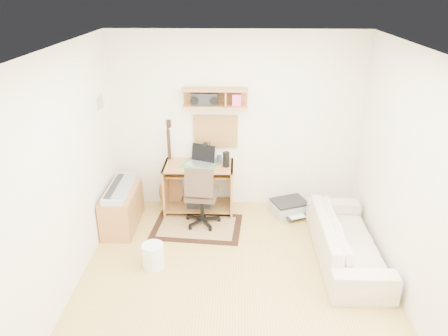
{
  "coord_description": "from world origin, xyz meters",
  "views": [
    {
      "loc": [
        -0.0,
        -3.9,
        3.18
      ],
      "look_at": [
        -0.15,
        1.05,
        1.0
      ],
      "focal_mm": 34.18,
      "sensor_mm": 36.0,
      "label": 1
    }
  ],
  "objects_px": {
    "task_chair": "(202,194)",
    "cabinet": "(122,209)",
    "desk": "(199,188)",
    "sofa": "(348,233)",
    "printer": "(289,208)"
  },
  "relations": [
    {
      "from": "desk",
      "to": "sofa",
      "type": "height_order",
      "value": "desk"
    },
    {
      "from": "desk",
      "to": "task_chair",
      "type": "xyz_separation_m",
      "value": [
        0.07,
        -0.38,
        0.1
      ]
    },
    {
      "from": "task_chair",
      "to": "cabinet",
      "type": "xyz_separation_m",
      "value": [
        -1.11,
        -0.09,
        -0.2
      ]
    },
    {
      "from": "desk",
      "to": "cabinet",
      "type": "xyz_separation_m",
      "value": [
        -1.04,
        -0.47,
        -0.1
      ]
    },
    {
      "from": "cabinet",
      "to": "desk",
      "type": "bearing_deg",
      "value": 24.37
    },
    {
      "from": "cabinet",
      "to": "sofa",
      "type": "relative_size",
      "value": 0.49
    },
    {
      "from": "task_chair",
      "to": "printer",
      "type": "relative_size",
      "value": 1.87
    },
    {
      "from": "task_chair",
      "to": "sofa",
      "type": "distance_m",
      "value": 2.0
    },
    {
      "from": "sofa",
      "to": "cabinet",
      "type": "bearing_deg",
      "value": 77.17
    },
    {
      "from": "printer",
      "to": "sofa",
      "type": "bearing_deg",
      "value": -84.34
    },
    {
      "from": "desk",
      "to": "sofa",
      "type": "distance_m",
      "value": 2.24
    },
    {
      "from": "printer",
      "to": "cabinet",
      "type": "bearing_deg",
      "value": 168.5
    },
    {
      "from": "desk",
      "to": "task_chair",
      "type": "height_order",
      "value": "task_chair"
    },
    {
      "from": "desk",
      "to": "task_chair",
      "type": "relative_size",
      "value": 1.06
    },
    {
      "from": "task_chair",
      "to": "sofa",
      "type": "height_order",
      "value": "task_chair"
    }
  ]
}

